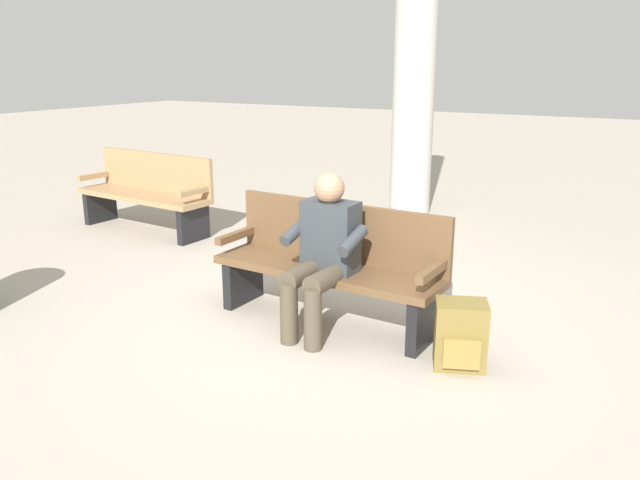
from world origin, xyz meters
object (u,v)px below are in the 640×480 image
object	(u,v)px
person_seated	(323,251)
bench_far	(147,192)
bench_near	(331,263)
support_pillar	(415,60)
backpack	(460,335)

from	to	relation	value
person_seated	bench_far	size ratio (longest dim) A/B	0.64
bench_near	person_seated	bearing A→B (deg)	106.46
bench_far	support_pillar	bearing A→B (deg)	-131.24
bench_near	support_pillar	world-z (taller)	support_pillar
person_seated	backpack	bearing A→B (deg)	-179.76
person_seated	backpack	world-z (taller)	person_seated
backpack	bench_far	world-z (taller)	bench_far
backpack	support_pillar	world-z (taller)	support_pillar
bench_near	person_seated	world-z (taller)	person_seated
person_seated	bench_far	distance (m)	3.57
person_seated	backpack	size ratio (longest dim) A/B	2.64
bench_far	support_pillar	size ratio (longest dim) A/B	0.47
backpack	support_pillar	bearing A→B (deg)	-63.93
backpack	person_seated	bearing A→B (deg)	-2.14
backpack	support_pillar	xyz separation A→B (m)	(1.91, -3.89, 1.72)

